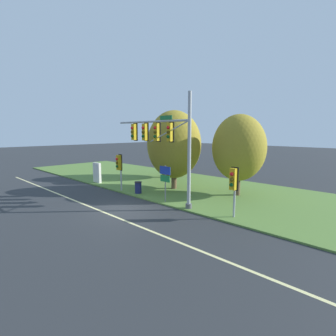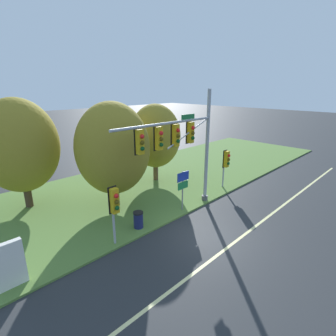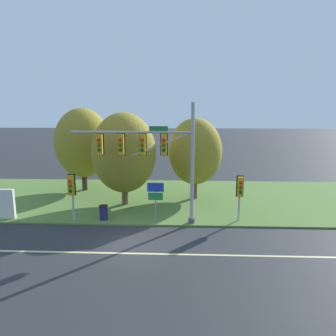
# 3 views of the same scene
# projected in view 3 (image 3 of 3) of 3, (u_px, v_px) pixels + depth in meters

# --- Properties ---
(ground_plane) EXTENTS (160.00, 160.00, 0.00)m
(ground_plane) POSITION_uv_depth(u_px,v_px,m) (131.00, 243.00, 17.43)
(ground_plane) COLOR #282B2D
(lane_stripe) EXTENTS (36.00, 0.16, 0.01)m
(lane_stripe) POSITION_uv_depth(u_px,v_px,m) (127.00, 253.00, 16.26)
(lane_stripe) COLOR beige
(lane_stripe) RESTS_ON ground
(grass_verge) EXTENTS (48.00, 11.50, 0.10)m
(grass_verge) POSITION_uv_depth(u_px,v_px,m) (147.00, 198.00, 25.51)
(grass_verge) COLOR #517533
(grass_verge) RESTS_ON ground
(traffic_signal_mast) EXTENTS (7.38, 0.49, 7.29)m
(traffic_signal_mast) POSITION_uv_depth(u_px,v_px,m) (152.00, 152.00, 19.36)
(traffic_signal_mast) COLOR #9EA0A5
(traffic_signal_mast) RESTS_ON grass_verge
(pedestrian_signal_near_kerb) EXTENTS (0.46, 0.55, 2.91)m
(pedestrian_signal_near_kerb) POSITION_uv_depth(u_px,v_px,m) (240.00, 189.00, 19.94)
(pedestrian_signal_near_kerb) COLOR #9EA0A5
(pedestrian_signal_near_kerb) RESTS_ON grass_verge
(pedestrian_signal_further_along) EXTENTS (0.46, 0.55, 3.02)m
(pedestrian_signal_further_along) POSITION_uv_depth(u_px,v_px,m) (71.00, 188.00, 19.83)
(pedestrian_signal_further_along) COLOR #9EA0A5
(pedestrian_signal_further_along) RESTS_ON grass_verge
(route_sign_post) EXTENTS (1.01, 0.08, 2.54)m
(route_sign_post) POSITION_uv_depth(u_px,v_px,m) (156.00, 195.00, 19.95)
(route_sign_post) COLOR slate
(route_sign_post) RESTS_ON grass_verge
(tree_nearest_road) EXTENTS (4.57, 4.57, 6.85)m
(tree_nearest_road) POSITION_uv_depth(u_px,v_px,m) (83.00, 143.00, 26.99)
(tree_nearest_road) COLOR #423021
(tree_nearest_road) RESTS_ON grass_verge
(tree_left_of_mast) EXTENTS (4.56, 4.56, 6.62)m
(tree_left_of_mast) POSITION_uv_depth(u_px,v_px,m) (124.00, 153.00, 23.14)
(tree_left_of_mast) COLOR brown
(tree_left_of_mast) RESTS_ON grass_verge
(tree_behind_signpost) EXTENTS (4.02, 4.02, 6.16)m
(tree_behind_signpost) POSITION_uv_depth(u_px,v_px,m) (195.00, 152.00, 24.64)
(tree_behind_signpost) COLOR brown
(tree_behind_signpost) RESTS_ON grass_verge
(info_kiosk) EXTENTS (1.10, 0.24, 1.90)m
(info_kiosk) POSITION_uv_depth(u_px,v_px,m) (6.00, 204.00, 20.78)
(info_kiosk) COLOR silver
(info_kiosk) RESTS_ON grass_verge
(trash_bin) EXTENTS (0.56, 0.56, 0.93)m
(trash_bin) POSITION_uv_depth(u_px,v_px,m) (104.00, 212.00, 20.60)
(trash_bin) COLOR #191E4C
(trash_bin) RESTS_ON grass_verge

